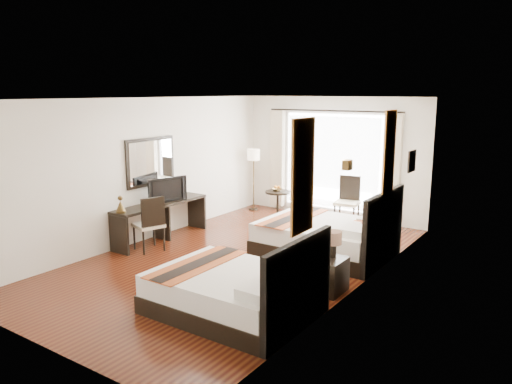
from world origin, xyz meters
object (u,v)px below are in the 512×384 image
Objects in this scene: nightstand at (329,275)px; window_chair at (347,210)px; bed_far at (328,237)px; fruit_bowl at (277,190)px; table_lamp at (333,240)px; floor_lamp at (254,159)px; console_desk at (161,221)px; bed_near at (236,291)px; television at (165,189)px; desk_chair at (149,234)px; side_table at (278,205)px; vase at (326,258)px.

window_chair is (-1.34, 3.63, 0.07)m from nightstand.
bed_far is 2.69m from fruit_bowl.
table_lamp is (0.79, -1.46, 0.45)m from bed_far.
console_desk is at bearing -91.64° from floor_lamp.
table_lamp is at bearing 88.72° from nightstand.
bed_near is 9.32× the size of fruit_bowl.
window_chair is at bearing -26.86° from television.
fruit_bowl is at bearing -84.14° from desk_chair.
desk_chair is at bearing -178.38° from nightstand.
nightstand is 0.35× the size of floor_lamp.
floor_lamp is (0.09, 3.12, 0.91)m from console_desk.
bed_far is at bearing -37.88° from side_table.
television reaches higher than nightstand.
bed_far is (-0.08, 2.90, 0.02)m from bed_near.
bed_near is 1.67m from table_lamp.
window_chair reaches higher than console_desk.
fruit_bowl reaches higher than vase.
side_table is (1.10, 2.63, -0.04)m from console_desk.
side_table is at bearing 142.12° from bed_far.
fruit_bowl is at bearing 150.03° from side_table.
bed_far is at bearing -59.88° from television.
table_lamp is (0.00, 0.10, 0.52)m from nightstand.
bed_far is 1.75m from nightstand.
bed_far is 3.37× the size of side_table.
side_table is 1.58m from window_chair.
bed_near is 0.93× the size of bed_far.
nightstand is 0.49× the size of window_chair.
bed_near is at bearing -121.08° from vase.
bed_near is 5.01m from window_chair.
nightstand is at bearing -43.42° from floor_lamp.
table_lamp is at bearing -42.59° from floor_lamp.
floor_lamp is (-0.24, 3.76, 0.97)m from desk_chair.
side_table is at bearing 132.97° from table_lamp.
bed_near is 2.02× the size of desk_chair.
nightstand is (0.71, 1.34, -0.05)m from bed_near.
nightstand is at bearing -63.26° from bed_far.
console_desk is 3.25m from floor_lamp.
window_chair is (-0.56, 2.07, -0.00)m from bed_far.
nightstand is 3.87m from window_chair.
floor_lamp reaches higher than side_table.
console_desk is at bearing -44.43° from desk_chair.
desk_chair is at bearing 179.32° from vase.
console_desk is (-3.97, 0.68, -0.19)m from vase.
table_lamp is 0.38× the size of window_chair.
bed_far is at bearing 116.74° from nightstand.
table_lamp is at bearing -61.60° from bed_far.
window_chair is (2.59, 2.97, -0.67)m from television.
fruit_bowl is at bearing -8.18° from television.
console_desk is at bearing -111.79° from fruit_bowl.
fruit_bowl is (-2.89, 3.19, 0.44)m from nightstand.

